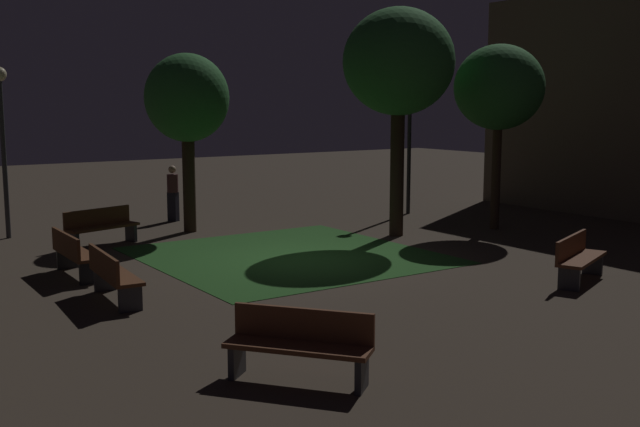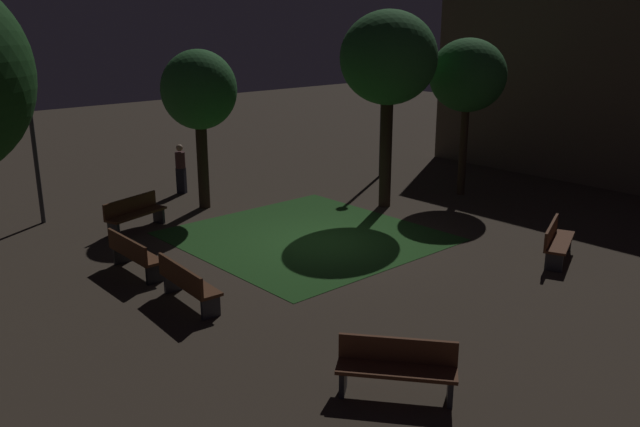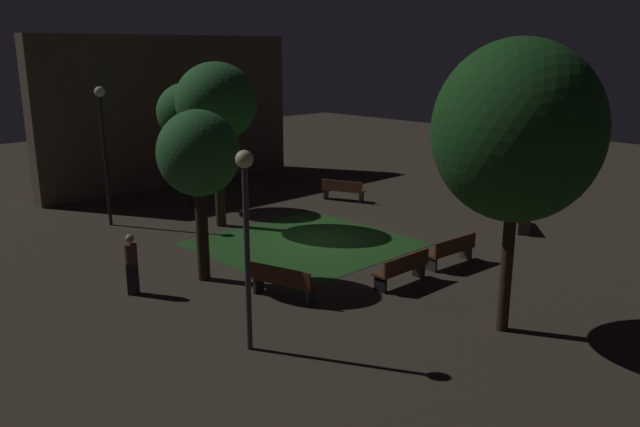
# 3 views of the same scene
# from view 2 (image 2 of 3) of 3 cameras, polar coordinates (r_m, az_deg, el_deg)

# --- Properties ---
(ground_plane) EXTENTS (60.00, 60.00, 0.00)m
(ground_plane) POSITION_cam_2_polar(r_m,az_deg,el_deg) (16.91, 0.00, -2.43)
(ground_plane) COLOR #3D3328
(grass_lawn) EXTENTS (6.09, 5.94, 0.01)m
(grass_lawn) POSITION_cam_2_polar(r_m,az_deg,el_deg) (17.29, -1.18, -1.99)
(grass_lawn) COLOR #23511E
(grass_lawn) RESTS_ON ground
(bench_corner) EXTENTS (1.81, 0.50, 0.88)m
(bench_corner) POSITION_cam_2_polar(r_m,az_deg,el_deg) (15.25, -15.79, -3.32)
(bench_corner) COLOR #512D19
(bench_corner) RESTS_ON ground
(bench_front_right) EXTENTS (1.83, 0.60, 0.88)m
(bench_front_right) POSITION_cam_2_polar(r_m,az_deg,el_deg) (13.37, -11.41, -5.84)
(bench_front_right) COLOR #512D19
(bench_front_right) RESTS_ON ground
(bench_back_row) EXTENTS (1.71, 1.50, 0.88)m
(bench_back_row) POSITION_cam_2_polar(r_m,az_deg,el_deg) (10.24, 6.64, -12.92)
(bench_back_row) COLOR brown
(bench_back_row) RESTS_ON ground
(bench_lawn_edge) EXTENTS (1.11, 1.85, 0.88)m
(bench_lawn_edge) POSITION_cam_2_polar(r_m,az_deg,el_deg) (16.49, 19.71, -2.18)
(bench_lawn_edge) COLOR brown
(bench_lawn_edge) RESTS_ON ground
(bench_near_trees) EXTENTS (0.96, 1.86, 0.88)m
(bench_near_trees) POSITION_cam_2_polar(r_m,az_deg,el_deg) (18.40, -15.71, 0.08)
(bench_near_trees) COLOR #512D19
(bench_near_trees) RESTS_ON ground
(tree_back_left) EXTENTS (2.80, 2.80, 5.74)m
(tree_back_left) POSITION_cam_2_polar(r_m,az_deg,el_deg) (19.45, 5.93, 13.06)
(tree_back_left) COLOR #2D2116
(tree_back_left) RESTS_ON ground
(tree_lawn_side) EXTENTS (2.37, 2.37, 4.92)m
(tree_lawn_side) POSITION_cam_2_polar(r_m,az_deg,el_deg) (21.30, 12.62, 11.47)
(tree_lawn_side) COLOR #38281C
(tree_lawn_side) RESTS_ON ground
(tree_tall_center) EXTENTS (2.18, 2.18, 4.65)m
(tree_tall_center) POSITION_cam_2_polar(r_m,az_deg,el_deg) (19.59, -10.39, 10.29)
(tree_tall_center) COLOR #2D2116
(tree_tall_center) RESTS_ON ground
(lamp_post_path_center) EXTENTS (0.36, 0.36, 4.91)m
(lamp_post_path_center) POSITION_cam_2_polar(r_m,az_deg,el_deg) (23.51, 5.43, 11.10)
(lamp_post_path_center) COLOR black
(lamp_post_path_center) RESTS_ON ground
(lamp_post_plaza_west) EXTENTS (0.36, 0.36, 4.26)m
(lamp_post_plaza_west) POSITION_cam_2_polar(r_m,az_deg,el_deg) (19.42, -23.67, 7.53)
(lamp_post_plaza_west) COLOR #333338
(lamp_post_plaza_west) RESTS_ON ground
(pedestrian) EXTENTS (0.34, 0.32, 1.61)m
(pedestrian) POSITION_cam_2_polar(r_m,az_deg,el_deg) (21.84, -11.92, 3.89)
(pedestrian) COLOR black
(pedestrian) RESTS_ON ground
(building_wall_backdrop) EXTENTS (12.68, 0.80, 6.72)m
(building_wall_backdrop) POSITION_cam_2_polar(r_m,az_deg,el_deg) (24.21, 22.85, 10.21)
(building_wall_backdrop) COLOR brown
(building_wall_backdrop) RESTS_ON ground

